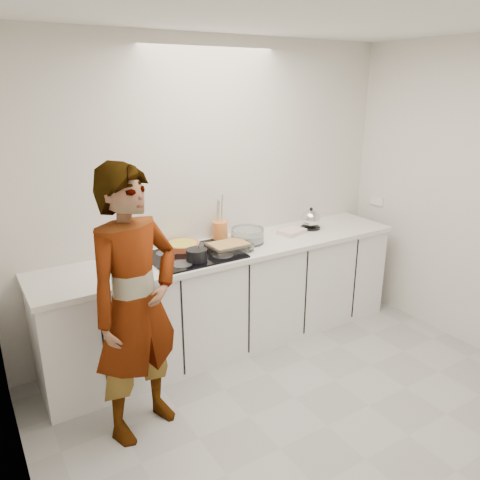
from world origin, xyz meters
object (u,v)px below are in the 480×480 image
hob (194,255)px  mixing_bowl (247,236)px  baking_dish (229,246)px  kettle (311,220)px  utensil_crock (220,231)px  cook (136,306)px  tart_dish (182,245)px  saucepan (197,255)px

hob → mixing_bowl: (0.53, 0.05, 0.05)m
baking_dish → mixing_bowl: bearing=25.1°
kettle → utensil_crock: kettle is taller
hob → cook: (-0.70, -0.59, -0.02)m
tart_dish → utensil_crock: utensil_crock is taller
baking_dish → utensil_crock: utensil_crock is taller
saucepan → kettle: bearing=9.2°
tart_dish → kettle: 1.29m
utensil_crock → mixing_bowl: bearing=-51.8°
tart_dish → hob: bearing=-83.7°
tart_dish → baking_dish: bearing=-40.8°
saucepan → mixing_bowl: (0.58, 0.18, 0.00)m
mixing_bowl → kettle: size_ratio=1.77×
kettle → baking_dish: bearing=-171.1°
hob → kettle: (1.27, 0.08, 0.08)m
tart_dish → cook: cook is taller
hob → saucepan: 0.15m
hob → utensil_crock: utensil_crock is taller
kettle → cook: bearing=-161.3°
mixing_bowl → kettle: kettle is taller
kettle → cook: 2.08m
cook → kettle: bearing=-1.2°
tart_dish → mixing_bowl: (0.55, -0.14, 0.02)m
saucepan → hob: bearing=71.0°
hob → tart_dish: (-0.02, 0.18, 0.03)m
saucepan → cook: (-0.66, -0.45, -0.07)m
kettle → utensil_crock: (-0.89, 0.17, -0.01)m
tart_dish → utensil_crock: bearing=9.1°
saucepan → cook: 0.80m
mixing_bowl → cook: (-1.24, -0.63, -0.07)m
utensil_crock → cook: cook is taller
tart_dish → saucepan: saucepan is taller
baking_dish → kettle: 1.00m
saucepan → utensil_crock: bearing=41.9°
hob → baking_dish: size_ratio=2.15×
saucepan → mixing_bowl: size_ratio=0.57×
mixing_bowl → cook: size_ratio=0.20×
tart_dish → mixing_bowl: 0.57m
kettle → utensil_crock: 0.91m
hob → cook: bearing=-140.1°
utensil_crock → tart_dish: bearing=-170.9°
utensil_crock → cook: (-1.08, -0.83, -0.09)m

